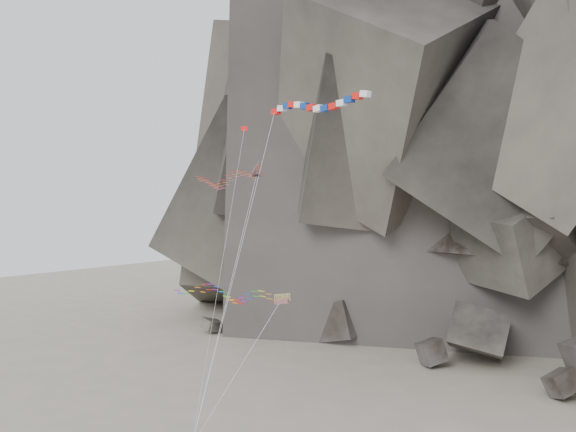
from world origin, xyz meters
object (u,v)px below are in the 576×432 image
Objects in this scene: delta_kite at (222,179)px; pennant_kite at (233,195)px; parafoil_kite at (222,292)px; banner_kite at (316,106)px.

pennant_kite is at bearing -26.92° from delta_kite.
delta_kite is 1.54× the size of parafoil_kite.
delta_kite is at bearing 176.73° from banner_kite.
banner_kite is at bearing 6.40° from pennant_kite.
pennant_kite is at bearing -140.68° from banner_kite.
banner_kite is 1.08× the size of pennant_kite.
banner_kite reaches higher than parafoil_kite.
banner_kite reaches higher than pennant_kite.
banner_kite is at bearing -31.55° from parafoil_kite.
parafoil_kite is 0.59× the size of pennant_kite.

